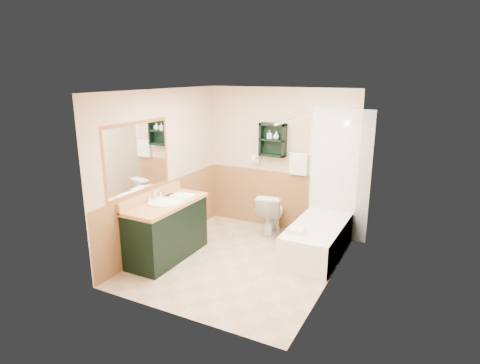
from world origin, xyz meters
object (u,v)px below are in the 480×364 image
bathtub (317,239)px  hair_dryer (257,159)px  vanity (167,230)px  soap_bottle_b (276,136)px  toilet (271,213)px  soap_bottle_a (270,137)px  vanity_book (167,189)px  wall_shelf (273,140)px

bathtub → hair_dryer: bearing=152.5°
vanity → soap_bottle_b: soap_bottle_b is taller
toilet → soap_bottle_a: soap_bottle_a is taller
toilet → vanity_book: (-1.16, -1.27, 0.60)m
vanity → soap_bottle_a: size_ratio=9.59×
bathtub → soap_bottle_a: bearing=148.6°
bathtub → soap_bottle_a: 1.86m
wall_shelf → soap_bottle_b: 0.09m
hair_dryer → bathtub: 1.78m
hair_dryer → vanity_book: (-0.76, -1.52, -0.25)m
vanity_book → soap_bottle_a: size_ratio=1.48×
hair_dryer → soap_bottle_a: bearing=-6.9°
wall_shelf → soap_bottle_a: bearing=-174.6°
wall_shelf → bathtub: (1.03, -0.66, -1.31)m
vanity → vanity_book: (-0.17, 0.26, 0.53)m
bathtub → toilet: bearing=154.8°
soap_bottle_b → vanity: bearing=-118.8°
bathtub → soap_bottle_a: size_ratio=10.74×
hair_dryer → vanity_book: size_ratio=1.16×
vanity → hair_dryer: bearing=71.5°
hair_dryer → bathtub: size_ratio=0.16×
toilet → wall_shelf: bearing=-76.6°
hair_dryer → vanity: bearing=-108.5°
wall_shelf → vanity_book: 1.93m
vanity_book → soap_bottle_b: soap_bottle_b is taller
vanity → toilet: bearing=57.0°
hair_dryer → bathtub: hair_dryer is taller
vanity → toilet: 1.82m
bathtub → soap_bottle_b: size_ratio=11.60×
wall_shelf → vanity: (-0.89, -1.75, -1.12)m
bathtub → soap_bottle_b: soap_bottle_b is taller
wall_shelf → toilet: 1.23m
toilet → vanity_book: 1.82m
wall_shelf → vanity: wall_shelf is taller
toilet → soap_bottle_b: (-0.03, 0.22, 1.27)m
vanity_book → soap_bottle_b: size_ratio=1.60×
bathtub → soap_bottle_a: soap_bottle_a is taller
vanity → bathtub: size_ratio=0.89×
soap_bottle_a → soap_bottle_b: bearing=0.0°
wall_shelf → soap_bottle_a: wall_shelf is taller
soap_bottle_b → bathtub: bearing=-34.5°
hair_dryer → bathtub: bearing=-27.5°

